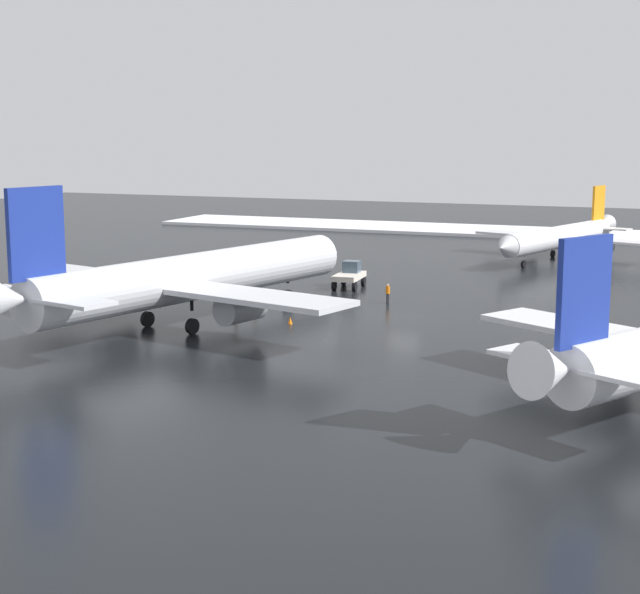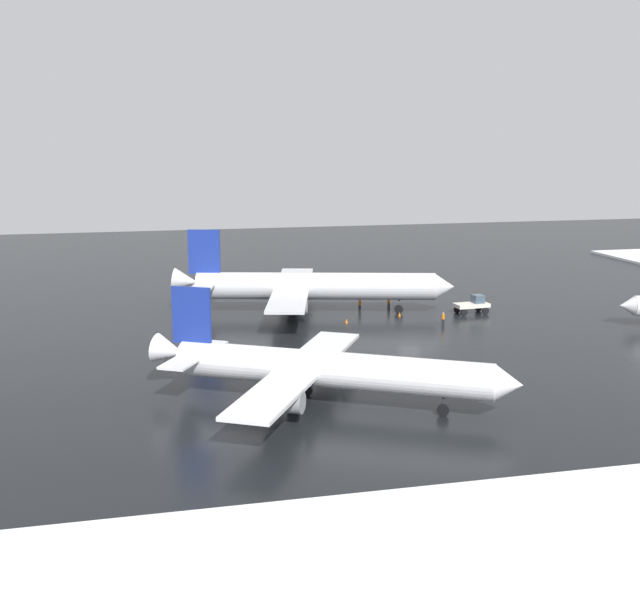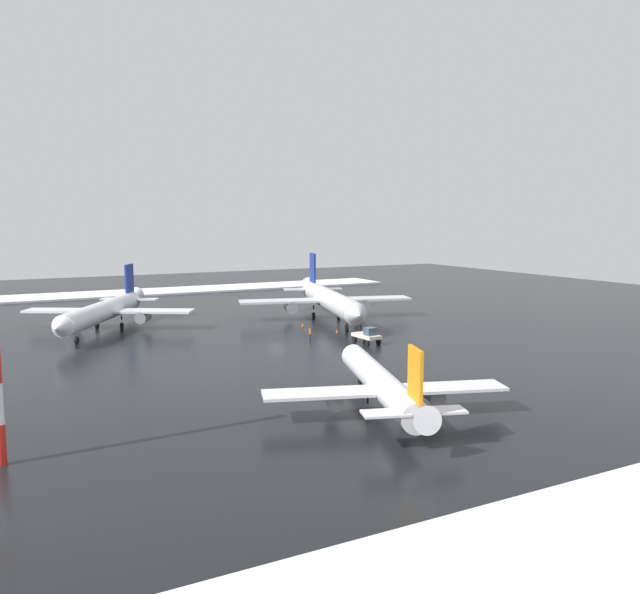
{
  "view_description": "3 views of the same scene",
  "coord_description": "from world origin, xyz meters",
  "views": [
    {
      "loc": [
        -74.16,
        -22.24,
        14.9
      ],
      "look_at": [
        -6.9,
        4.51,
        2.44
      ],
      "focal_mm": 55.0,
      "sensor_mm": 36.0,
      "label": 1
    },
    {
      "loc": [
        -32.18,
        -88.76,
        23.02
      ],
      "look_at": [
        -9.8,
        5.83,
        3.85
      ],
      "focal_mm": 45.0,
      "sensor_mm": 36.0,
      "label": 2
    },
    {
      "loc": [
        87.65,
        -37.67,
        17.77
      ],
      "look_at": [
        -1.95,
        8.6,
        5.33
      ],
      "focal_mm": 35.0,
      "sensor_mm": 36.0,
      "label": 3
    }
  ],
  "objects": [
    {
      "name": "ground_plane",
      "position": [
        0.0,
        0.0,
        0.0
      ],
      "size": [
        240.0,
        240.0,
        0.0
      ],
      "primitive_type": "plane",
      "color": "black"
    },
    {
      "name": "airplane_far_rear",
      "position": [
        -9.35,
        14.23,
        3.72
      ],
      "size": [
        37.42,
        31.42,
        11.27
      ],
      "rotation": [
        0.0,
        0.0,
        6.03
      ],
      "color": "silver",
      "rests_on": "ground_plane"
    },
    {
      "name": "airplane_foreground_jet",
      "position": [
        -16.47,
        -23.06,
        3.29
      ],
      "size": [
        30.48,
        26.05,
        9.95
      ],
      "rotation": [
        0.0,
        0.0,
        5.77
      ],
      "color": "white",
      "rests_on": "ground_plane"
    },
    {
      "name": "pushback_tug",
      "position": [
        12.12,
        9.04,
        1.28
      ],
      "size": [
        4.75,
        2.6,
        2.5
      ],
      "rotation": [
        0.0,
        0.0,
        6.36
      ],
      "color": "silver",
      "rests_on": "ground_plane"
    },
    {
      "name": "ground_crew_by_nose_gear",
      "position": [
        1.88,
        14.11,
        0.97
      ],
      "size": [
        0.36,
        0.36,
        1.71
      ],
      "rotation": [
        0.0,
        0.0,
        0.92
      ],
      "color": "black",
      "rests_on": "ground_plane"
    },
    {
      "name": "ground_crew_beside_wing",
      "position": [
        -2.33,
        13.9,
        0.97
      ],
      "size": [
        0.36,
        0.36,
        1.71
      ],
      "rotation": [
        0.0,
        0.0,
        4.06
      ],
      "color": "black",
      "rests_on": "ground_plane"
    },
    {
      "name": "ground_crew_near_tug",
      "position": [
        5.45,
        3.12,
        0.97
      ],
      "size": [
        0.36,
        0.36,
        1.71
      ],
      "rotation": [
        0.0,
        0.0,
        1.42
      ],
      "color": "black",
      "rests_on": "ground_plane"
    },
    {
      "name": "traffic_cone_near_nose",
      "position": [
        1.93,
        9.64,
        0.28
      ],
      "size": [
        0.36,
        0.36,
        0.55
      ],
      "primitive_type": "cone",
      "color": "orange",
      "rests_on": "ground_plane"
    },
    {
      "name": "traffic_cone_mid_line",
      "position": [
        -5.97,
        7.37,
        0.28
      ],
      "size": [
        0.36,
        0.36,
        0.55
      ],
      "primitive_type": "cone",
      "color": "orange",
      "rests_on": "ground_plane"
    }
  ]
}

